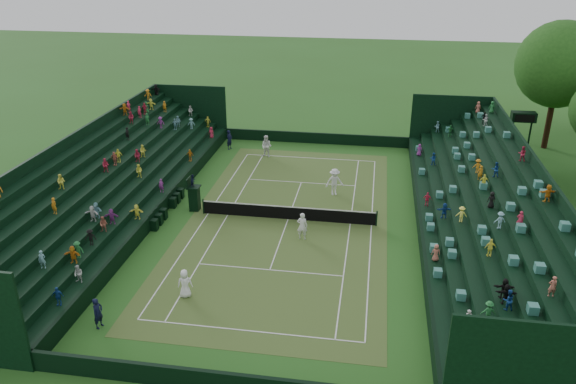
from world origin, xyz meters
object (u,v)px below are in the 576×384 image
Objects in this scene: tennis_net at (288,212)px; umpire_chair at (194,195)px; player_near_west at (185,284)px; player_far_west at (267,146)px; player_near_east at (302,226)px; player_far_east at (334,182)px.

tennis_net is 6.59m from umpire_chair.
umpire_chair reaches higher than player_near_west.
player_near_west is 0.82× the size of player_far_west.
umpire_chair is 1.37× the size of player_far_west.
player_near_east is (5.09, 7.14, 0.10)m from player_near_west.
player_far_east is at bearing -33.29° from player_far_west.
player_near_west is (-3.81, -9.62, 0.26)m from tennis_net.
player_far_east reaches higher than player_far_west.
player_near_west is at bearing -111.59° from tennis_net.
player_far_west is at bearing -71.39° from player_near_east.
umpire_chair is 11.51m from player_far_west.
player_far_west is (2.82, 11.16, -0.16)m from umpire_chair.
tennis_net is 5.32m from player_far_east.
umpire_chair is 10.45m from player_near_west.
tennis_net is 7.43× the size of player_near_west.
player_near_west is 0.78× the size of player_far_east.
tennis_net is 10.35m from player_near_west.
player_near_east reaches higher than tennis_net.
player_far_west reaches higher than player_near_west.
player_far_east is (9.22, 4.11, -0.12)m from umpire_chair.
player_near_east is 14.96m from player_far_west.
player_far_west is at bearing 107.79° from tennis_net.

